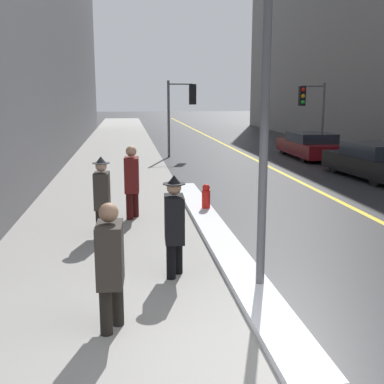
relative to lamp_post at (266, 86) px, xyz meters
The scene contains 15 objects.
ground_plane 3.47m from the lamp_post, 98.84° to the right, with size 160.00×160.00×0.00m, color #232326.
sidewalk_slab 13.59m from the lamp_post, 99.97° to the left, with size 4.00×80.00×0.01m.
road_centre_stripe 13.89m from the lamp_post, 74.20° to the left, with size 0.16×80.00×0.00m.
snow_bank_curb 3.95m from the lamp_post, 92.57° to the left, with size 0.58×10.53×0.12m.
building_facade_left 19.90m from the lamp_post, 111.98° to the left, with size 6.00×36.00×13.68m.
lamp_post is the anchor object (origin of this frame).
traffic_light_near 15.46m from the lamp_post, 87.19° to the left, with size 1.31×0.36×3.40m.
traffic_light_far 16.92m from the lamp_post, 66.71° to the left, with size 1.31×0.34×3.32m.
pedestrian_with_shoulder_bag 3.02m from the lamp_post, 156.29° to the right, with size 0.32×0.72×1.56m.
pedestrian_in_fedora 2.42m from the lamp_post, 148.65° to the left, with size 0.34×0.50×1.59m.
pedestrian_nearside 4.36m from the lamp_post, 127.30° to the left, with size 0.34×0.50×1.60m.
pedestrian_trailing 5.12m from the lamp_post, 111.65° to the left, with size 0.34×0.55×1.66m.
parked_car_black 11.09m from the lamp_post, 53.66° to the left, with size 2.04×4.30×1.19m.
parked_car_maroon 15.80m from the lamp_post, 66.15° to the left, with size 1.80×4.48×1.12m.
fire_hydrant 5.34m from the lamp_post, 90.04° to the left, with size 0.20×0.20×0.70m.
Camera 1 is at (-1.55, -4.39, 2.76)m, focal length 45.00 mm.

